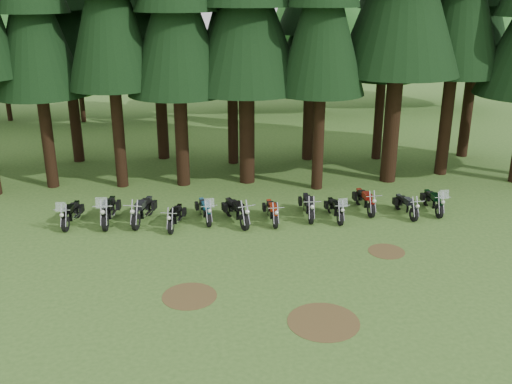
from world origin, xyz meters
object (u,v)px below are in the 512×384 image
motorcycle_6 (272,212)px  motorcycle_11 (433,202)px  motorcycle_1 (109,211)px  motorcycle_5 (237,212)px  motorcycle_2 (143,211)px  motorcycle_9 (365,201)px  motorcycle_8 (335,210)px  motorcycle_7 (308,207)px  motorcycle_4 (205,210)px  motorcycle_3 (175,217)px  motorcycle_10 (406,206)px  motorcycle_0 (71,214)px

motorcycle_6 → motorcycle_11: (7.33, 0.30, 0.03)m
motorcycle_1 → motorcycle_5: 5.45m
motorcycle_2 → motorcycle_9: 9.83m
motorcycle_1 → motorcycle_8: 9.72m
motorcycle_7 → motorcycle_9: 2.70m
motorcycle_6 → motorcycle_8: 2.77m
motorcycle_7 → motorcycle_11: bearing=2.2°
motorcycle_6 → motorcycle_4: bearing=168.0°
motorcycle_3 → motorcycle_10: bearing=14.0°
motorcycle_0 → motorcycle_5: motorcycle_0 is taller
motorcycle_0 → motorcycle_11: bearing=6.7°
motorcycle_4 → motorcycle_11: (10.18, -0.18, 0.01)m
motorcycle_1 → motorcycle_4: size_ratio=1.16×
motorcycle_0 → motorcycle_3: size_ratio=1.08×
motorcycle_2 → motorcycle_0: bearing=-166.1°
motorcycle_1 → motorcycle_2: 1.43m
motorcycle_0 → motorcycle_9: size_ratio=0.98×
motorcycle_1 → motorcycle_2: bearing=0.5°
motorcycle_4 → motorcycle_11: 10.18m
motorcycle_8 → motorcycle_11: 4.58m
motorcycle_1 → motorcycle_8: (9.70, -0.72, -0.09)m
motorcycle_0 → motorcycle_8: bearing=4.4°
motorcycle_2 → motorcycle_10: bearing=12.8°
motorcycle_3 → motorcycle_10: (10.09, 0.13, -0.00)m
motorcycle_4 → motorcycle_3: bearing=-165.2°
motorcycle_3 → motorcycle_4: 1.39m
motorcycle_11 → motorcycle_10: bearing=-167.2°
motorcycle_0 → motorcycle_5: size_ratio=0.95×
motorcycle_5 → motorcycle_6: 1.52m
motorcycle_0 → motorcycle_1: (1.57, -0.01, 0.06)m
motorcycle_3 → motorcycle_7: motorcycle_7 is taller
motorcycle_1 → motorcycle_3: bearing=-11.5°
motorcycle_9 → motorcycle_1: bearing=177.1°
motorcycle_5 → motorcycle_11: size_ratio=1.05×
motorcycle_0 → motorcycle_10: size_ratio=1.08×
motorcycle_1 → motorcycle_11: size_ratio=1.14×
motorcycle_4 → motorcycle_11: size_ratio=0.98×
motorcycle_5 → motorcycle_8: 4.29m
motorcycle_7 → motorcycle_6: bearing=-164.4°
motorcycle_8 → motorcycle_6: bearing=176.1°
motorcycle_1 → motorcycle_2: motorcycle_1 is taller
motorcycle_3 → motorcycle_4: motorcycle_4 is taller
motorcycle_3 → motorcycle_4: size_ratio=0.94×
motorcycle_9 → motorcycle_4: bearing=178.9°
motorcycle_6 → motorcycle_11: motorcycle_11 is taller
motorcycle_4 → motorcycle_9: (7.18, 0.28, 0.01)m
motorcycle_3 → motorcycle_7: 5.79m
motorcycle_6 → motorcycle_11: 7.34m
motorcycle_3 → motorcycle_8: bearing=13.6°
motorcycle_6 → motorcycle_9: size_ratio=0.93×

